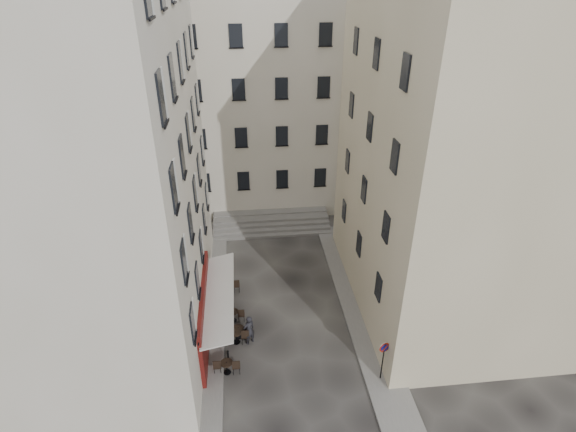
{
  "coord_description": "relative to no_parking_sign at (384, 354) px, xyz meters",
  "views": [
    {
      "loc": [
        -1.96,
        -17.73,
        18.17
      ],
      "look_at": [
        0.38,
        4.0,
        5.83
      ],
      "focal_mm": 28.0,
      "sensor_mm": 36.0,
      "label": 1
    }
  ],
  "objects": [
    {
      "name": "ground",
      "position": [
        -4.29,
        2.79,
        -1.76
      ],
      "size": [
        90.0,
        90.0,
        0.0
      ],
      "primitive_type": "plane",
      "color": "black",
      "rests_on": "ground"
    },
    {
      "name": "sidewalk_left",
      "position": [
        -8.79,
        6.79,
        -1.7
      ],
      "size": [
        2.0,
        22.0,
        0.12
      ],
      "primitive_type": "cube",
      "color": "slate",
      "rests_on": "ground"
    },
    {
      "name": "sidewalk_right",
      "position": [
        0.21,
        5.79,
        -1.7
      ],
      "size": [
        2.0,
        18.0,
        0.12
      ],
      "primitive_type": "cube",
      "color": "slate",
      "rests_on": "ground"
    },
    {
      "name": "building_left",
      "position": [
        -14.79,
        5.79,
        8.55
      ],
      "size": [
        12.2,
        16.2,
        20.6
      ],
      "color": "beige",
      "rests_on": "ground"
    },
    {
      "name": "building_right",
      "position": [
        6.21,
        6.29,
        7.55
      ],
      "size": [
        12.2,
        14.2,
        18.6
      ],
      "color": "#B9AD89",
      "rests_on": "ground"
    },
    {
      "name": "building_back",
      "position": [
        -5.29,
        21.79,
        7.55
      ],
      "size": [
        18.2,
        10.2,
        18.6
      ],
      "color": "beige",
      "rests_on": "ground"
    },
    {
      "name": "cafe_storefront",
      "position": [
        -8.6,
        3.79,
        0.12
      ],
      "size": [
        1.74,
        7.3,
        3.5
      ],
      "color": "#45090D",
      "rests_on": "ground"
    },
    {
      "name": "stone_steps",
      "position": [
        -4.29,
        15.37,
        -1.36
      ],
      "size": [
        9.0,
        3.15,
        0.8
      ],
      "color": "#5F5C5A",
      "rests_on": "ground"
    },
    {
      "name": "bollard_near",
      "position": [
        -7.54,
        1.79,
        -1.23
      ],
      "size": [
        0.12,
        0.12,
        0.98
      ],
      "color": "black",
      "rests_on": "ground"
    },
    {
      "name": "bollard_mid",
      "position": [
        -7.54,
        5.29,
        -1.23
      ],
      "size": [
        0.12,
        0.12,
        0.98
      ],
      "color": "black",
      "rests_on": "ground"
    },
    {
      "name": "bollard_far",
      "position": [
        -7.54,
        8.79,
        -1.23
      ],
      "size": [
        0.12,
        0.12,
        0.98
      ],
      "color": "black",
      "rests_on": "ground"
    },
    {
      "name": "no_parking_sign",
      "position": [
        0.0,
        0.0,
        0.0
      ],
      "size": [
        0.55,
        0.18,
        2.48
      ],
      "rotation": [
        0.0,
        0.0,
        0.26
      ],
      "color": "black",
      "rests_on": "ground"
    },
    {
      "name": "bistro_table_a",
      "position": [
        -7.6,
        1.26,
        -1.27
      ],
      "size": [
        1.34,
        0.63,
        0.94
      ],
      "color": "black",
      "rests_on": "ground"
    },
    {
      "name": "bistro_table_b",
      "position": [
        -7.13,
        3.29,
        -1.25
      ],
      "size": [
        1.41,
        0.66,
        0.99
      ],
      "color": "black",
      "rests_on": "ground"
    },
    {
      "name": "bistro_table_c",
      "position": [
        -6.99,
        3.68,
        -1.29
      ],
      "size": [
        1.29,
        0.6,
        0.91
      ],
      "color": "black",
      "rests_on": "ground"
    },
    {
      "name": "bistro_table_d",
      "position": [
        -7.28,
        5.04,
        -1.28
      ],
      "size": [
        1.31,
        0.61,
        0.92
      ],
      "color": "black",
      "rests_on": "ground"
    },
    {
      "name": "bistro_table_e",
      "position": [
        -7.55,
        7.77,
        -1.27
      ],
      "size": [
        1.36,
        0.64,
        0.96
      ],
      "color": "black",
      "rests_on": "ground"
    },
    {
      "name": "pedestrian",
      "position": [
        -6.41,
        3.23,
        -0.84
      ],
      "size": [
        0.8,
        0.73,
        1.84
      ],
      "primitive_type": "imported",
      "rotation": [
        0.0,
        0.0,
        3.72
      ],
      "color": "black",
      "rests_on": "ground"
    }
  ]
}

